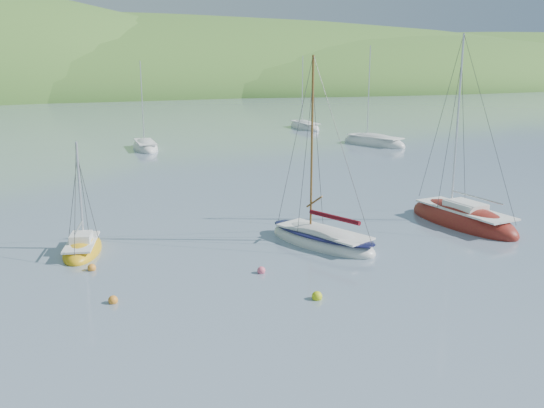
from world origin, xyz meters
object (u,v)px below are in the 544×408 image
object	(u,v)px
daysailer_white	(322,240)
distant_sloop_d	(374,143)
sloop_red	(462,221)
sailboat_yellow	(82,249)
distant_sloop_a	(145,148)
distant_sloop_b	(305,127)

from	to	relation	value
daysailer_white	distant_sloop_d	bearing A→B (deg)	32.45
sloop_red	distant_sloop_d	bearing A→B (deg)	62.06
sailboat_yellow	distant_sloop_a	world-z (taller)	distant_sloop_a
distant_sloop_b	sloop_red	bearing A→B (deg)	-103.88
daysailer_white	sloop_red	bearing A→B (deg)	-19.99
distant_sloop_b	distant_sloop_d	world-z (taller)	distant_sloop_d
sloop_red	sailboat_yellow	bearing A→B (deg)	166.18
distant_sloop_a	distant_sloop_b	bearing A→B (deg)	27.42
distant_sloop_a	distant_sloop_d	xyz separation A→B (m)	(24.63, -5.75, 0.02)
daysailer_white	distant_sloop_d	world-z (taller)	distant_sloop_d
distant_sloop_b	distant_sloop_a	bearing A→B (deg)	-155.53
daysailer_white	distant_sloop_a	distance (m)	37.40
distant_sloop_d	daysailer_white	bearing A→B (deg)	-145.88
distant_sloop_d	distant_sloop_a	bearing A→B (deg)	144.85
daysailer_white	distant_sloop_a	bearing A→B (deg)	71.67
daysailer_white	distant_sloop_b	size ratio (longest dim) A/B	1.00
sailboat_yellow	sloop_red	bearing A→B (deg)	5.78
daysailer_white	distant_sloop_d	size ratio (longest dim) A/B	0.89
daysailer_white	sloop_red	xyz separation A→B (m)	(9.50, 0.61, -0.01)
distant_sloop_a	sloop_red	bearing A→B (deg)	-68.94
sailboat_yellow	distant_sloop_d	world-z (taller)	distant_sloop_d
distant_sloop_b	distant_sloop_d	size ratio (longest dim) A/B	0.90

